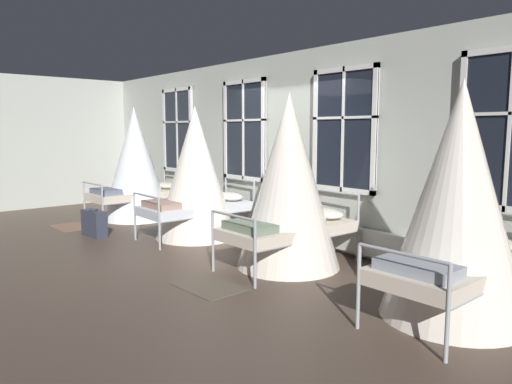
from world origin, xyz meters
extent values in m
plane|color=#4C3D33|center=(0.00, 0.00, 0.00)|extent=(22.45, 22.45, 0.00)
cube|color=#B2B7AD|center=(0.00, 1.38, 1.50)|extent=(12.23, 0.10, 3.01)
cube|color=black|center=(-3.36, 1.27, 1.79)|extent=(1.12, 0.02, 1.76)
cube|color=silver|center=(-3.36, 1.27, 0.94)|extent=(1.12, 0.06, 0.07)
cube|color=silver|center=(-3.36, 1.27, 2.63)|extent=(1.12, 0.06, 0.07)
cube|color=silver|center=(-3.89, 1.27, 1.79)|extent=(0.07, 0.06, 1.76)
cube|color=silver|center=(-2.83, 1.27, 1.79)|extent=(0.07, 0.06, 1.76)
cube|color=silver|center=(-3.36, 1.27, 1.79)|extent=(0.04, 0.06, 1.76)
cube|color=silver|center=(-3.36, 1.27, 1.96)|extent=(1.12, 0.06, 0.04)
cube|color=black|center=(-1.12, 1.27, 1.79)|extent=(1.12, 0.02, 1.76)
cube|color=silver|center=(-1.12, 1.27, 0.94)|extent=(1.12, 0.06, 0.07)
cube|color=silver|center=(-1.12, 1.27, 2.63)|extent=(1.12, 0.06, 0.07)
cube|color=silver|center=(-1.65, 1.27, 1.79)|extent=(0.07, 0.06, 1.76)
cube|color=silver|center=(-0.59, 1.27, 1.79)|extent=(0.07, 0.06, 1.76)
cube|color=silver|center=(-1.12, 1.27, 1.79)|extent=(0.04, 0.06, 1.76)
cube|color=silver|center=(-1.12, 1.27, 1.96)|extent=(1.12, 0.06, 0.04)
cube|color=black|center=(1.12, 1.27, 1.79)|extent=(1.12, 0.02, 1.76)
cube|color=silver|center=(1.12, 1.27, 0.94)|extent=(1.12, 0.06, 0.07)
cube|color=silver|center=(1.12, 1.27, 2.63)|extent=(1.12, 0.06, 0.07)
cube|color=silver|center=(0.59, 1.27, 1.79)|extent=(0.07, 0.06, 1.76)
cube|color=silver|center=(1.65, 1.27, 1.79)|extent=(0.07, 0.06, 1.76)
cube|color=silver|center=(1.12, 1.27, 1.79)|extent=(0.04, 0.06, 1.76)
cube|color=silver|center=(1.12, 1.27, 1.96)|extent=(1.12, 0.06, 0.04)
cube|color=black|center=(3.36, 1.27, 1.79)|extent=(1.12, 0.02, 1.76)
cube|color=silver|center=(3.36, 1.27, 0.94)|extent=(1.12, 0.06, 0.07)
cube|color=silver|center=(2.83, 1.27, 1.79)|extent=(0.07, 0.06, 1.76)
cube|color=silver|center=(3.36, 1.27, 1.79)|extent=(0.04, 0.06, 1.76)
cube|color=silver|center=(3.36, 1.27, 1.96)|extent=(1.12, 0.06, 0.04)
cube|color=silver|center=(0.00, 1.25, 0.25)|extent=(7.32, 0.10, 0.36)
cylinder|color=#9EA3A8|center=(-3.80, 1.17, 0.46)|extent=(0.04, 0.04, 0.91)
cylinder|color=#9EA3A8|center=(-2.96, 1.20, 0.46)|extent=(0.04, 0.04, 0.91)
cylinder|color=#9EA3A8|center=(-3.76, -0.64, 0.39)|extent=(0.04, 0.04, 0.78)
cylinder|color=#9EA3A8|center=(-2.92, -0.62, 0.39)|extent=(0.04, 0.04, 0.78)
cylinder|color=#9EA3A8|center=(-3.78, 0.26, 0.42)|extent=(0.08, 1.82, 0.03)
cylinder|color=#9EA3A8|center=(-2.94, 0.29, 0.42)|extent=(0.08, 1.82, 0.03)
cylinder|color=#9EA3A8|center=(-3.38, 1.18, 0.91)|extent=(0.84, 0.05, 0.03)
cylinder|color=#9EA3A8|center=(-3.34, -0.63, 0.78)|extent=(0.84, 0.05, 0.03)
cube|color=beige|center=(-3.36, 0.28, 0.49)|extent=(0.91, 1.86, 0.14)
ellipsoid|color=beige|center=(-3.38, 0.94, 0.63)|extent=(0.65, 0.42, 0.14)
cube|color=slate|center=(-3.34, -0.37, 0.61)|extent=(0.70, 0.38, 0.10)
cone|color=white|center=(-3.36, 0.28, 1.13)|extent=(1.36, 1.36, 2.25)
cylinder|color=#9EA3A8|center=(-1.55, 1.18, 0.46)|extent=(0.04, 0.04, 0.91)
cylinder|color=#9EA3A8|center=(-0.71, 1.16, 0.46)|extent=(0.04, 0.04, 0.91)
cylinder|color=#9EA3A8|center=(-1.60, -0.64, 0.39)|extent=(0.04, 0.04, 0.78)
cylinder|color=#9EA3A8|center=(-0.75, -0.66, 0.39)|extent=(0.04, 0.04, 0.78)
cylinder|color=#9EA3A8|center=(-1.57, 0.27, 0.42)|extent=(0.08, 1.82, 0.03)
cylinder|color=#9EA3A8|center=(-0.73, 0.25, 0.42)|extent=(0.08, 1.82, 0.03)
cylinder|color=#9EA3A8|center=(-1.13, 1.17, 0.91)|extent=(0.84, 0.05, 0.03)
cylinder|color=#9EA3A8|center=(-1.18, -0.65, 0.78)|extent=(0.84, 0.05, 0.03)
cube|color=silver|center=(-1.15, 0.26, 0.49)|extent=(0.90, 1.86, 0.14)
ellipsoid|color=silver|center=(-1.14, 0.93, 0.63)|extent=(0.65, 0.42, 0.14)
cube|color=gray|center=(-1.17, -0.39, 0.61)|extent=(0.70, 0.38, 0.10)
cone|color=silver|center=(-1.15, 0.26, 1.09)|extent=(1.36, 1.36, 2.18)
cylinder|color=#9EA3A8|center=(0.69, 1.13, 0.46)|extent=(0.04, 0.04, 0.91)
cylinder|color=#9EA3A8|center=(1.53, 1.12, 0.46)|extent=(0.04, 0.04, 0.91)
cylinder|color=#9EA3A8|center=(0.65, -0.68, 0.39)|extent=(0.04, 0.04, 0.78)
cylinder|color=#9EA3A8|center=(1.49, -0.70, 0.39)|extent=(0.04, 0.04, 0.78)
cylinder|color=#9EA3A8|center=(0.67, 0.23, 0.42)|extent=(0.07, 1.82, 0.03)
cylinder|color=#9EA3A8|center=(1.51, 0.21, 0.42)|extent=(0.07, 1.82, 0.03)
cylinder|color=#9EA3A8|center=(1.11, 1.13, 0.91)|extent=(0.84, 0.05, 0.03)
cylinder|color=#9EA3A8|center=(1.07, -0.69, 0.78)|extent=(0.84, 0.05, 0.03)
cube|color=beige|center=(1.09, 0.22, 0.49)|extent=(0.90, 1.86, 0.14)
ellipsoid|color=silver|center=(1.11, 0.89, 0.63)|extent=(0.65, 0.41, 0.14)
cube|color=slate|center=(1.08, -0.43, 0.61)|extent=(0.70, 0.37, 0.10)
cone|color=silver|center=(1.09, 0.22, 1.13)|extent=(1.36, 1.36, 2.27)
cylinder|color=#9EA3A8|center=(2.94, 1.11, 0.46)|extent=(0.04, 0.04, 0.91)
cylinder|color=#9EA3A8|center=(2.94, -0.71, 0.39)|extent=(0.04, 0.04, 0.78)
cylinder|color=#9EA3A8|center=(3.78, -0.71, 0.39)|extent=(0.04, 0.04, 0.78)
cylinder|color=#9EA3A8|center=(2.94, 0.20, 0.42)|extent=(0.03, 1.82, 0.03)
cylinder|color=#9EA3A8|center=(3.78, 0.20, 0.42)|extent=(0.03, 1.82, 0.03)
cylinder|color=#9EA3A8|center=(3.36, 1.11, 0.91)|extent=(0.84, 0.03, 0.03)
cylinder|color=#9EA3A8|center=(3.36, -0.71, 0.78)|extent=(0.84, 0.03, 0.03)
cube|color=beige|center=(3.36, 0.20, 0.49)|extent=(0.86, 1.84, 0.14)
ellipsoid|color=#B7B2A3|center=(3.36, 0.87, 0.63)|extent=(0.64, 0.40, 0.14)
cube|color=#8C939E|center=(3.36, -0.45, 0.61)|extent=(0.69, 0.36, 0.10)
cone|color=silver|center=(3.36, 0.20, 1.13)|extent=(1.36, 1.36, 2.26)
cube|color=brown|center=(-3.36, -1.07, 0.01)|extent=(0.82, 0.59, 0.01)
cube|color=brown|center=(1.12, -1.07, 0.01)|extent=(0.81, 0.58, 0.01)
cube|color=#2D3342|center=(-2.32, -1.03, 0.22)|extent=(0.57, 0.24, 0.44)
cube|color=tan|center=(-2.33, -0.93, 0.22)|extent=(0.50, 0.05, 0.03)
torus|color=#2D3342|center=(-2.32, -1.03, 0.46)|extent=(0.15, 0.15, 0.02)
camera|label=1|loc=(5.47, -4.08, 1.78)|focal=33.34mm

